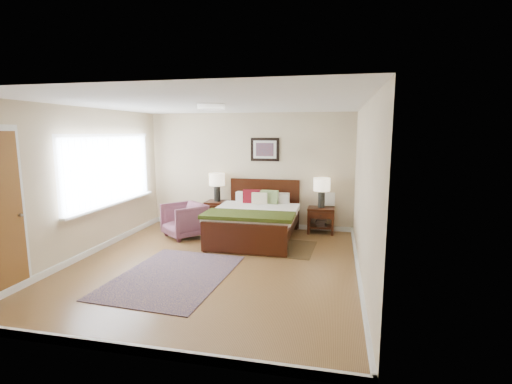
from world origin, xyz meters
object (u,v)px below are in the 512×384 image
Objects in this scene: nightstand_left at (217,207)px; armchair at (184,220)px; bed at (256,215)px; lamp_right at (322,187)px; rug_persian at (173,276)px; nightstand_right at (321,217)px; lamp_left at (217,182)px.

armchair reaches higher than nightstand_left.
lamp_right reaches higher than bed.
armchair reaches higher than rug_persian.
lamp_right is at bearing 90.00° from nightstand_right.
nightstand_left is 0.55m from lamp_left.
armchair is at bearing -174.35° from bed.
lamp_left is at bearing 90.00° from nightstand_left.
rug_persian is at bearing -31.50° from armchair.
lamp_left is 2.26m from lamp_right.
bed is at bearing -35.06° from nightstand_left.
bed is 2.63× the size of armchair.
bed is at bearing -149.46° from nightstand_right.
lamp_left reaches higher than bed.
bed is 3.37× the size of nightstand_left.
lamp_right reaches higher than nightstand_left.
nightstand_left is 1.07× the size of nightstand_right.
bed reaches higher than nightstand_right.
lamp_right is 3.63m from rug_persian.
nightstand_right is at bearing -0.30° from lamp_left.
armchair is (-1.43, -0.14, -0.15)m from bed.
lamp_left is (-1.03, 0.74, 0.52)m from bed.
bed is at bearing 45.78° from armchair.
nightstand_right is 3.51m from rug_persian.
rug_persian is (0.66, -1.99, -0.33)m from armchair.
nightstand_left reaches higher than rug_persian.
armchair reaches higher than nightstand_right.
nightstand_left is 0.27× the size of rug_persian.
nightstand_left is at bearing -90.00° from lamp_left.
nightstand_left is 2.90m from rug_persian.
nightstand_right is at bearing -90.00° from lamp_right.
lamp_right is 0.28× the size of rug_persian.
lamp_left is at bearing 144.17° from bed.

